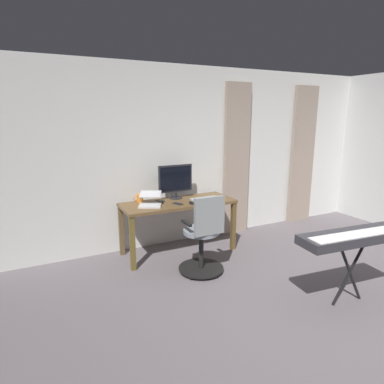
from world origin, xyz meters
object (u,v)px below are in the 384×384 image
Objects in this scene: computer_keyboard at (205,199)px; cell_phone_by_monitor at (178,204)px; desk at (178,208)px; computer_monitor at (175,180)px; laptop at (150,201)px; piano_keyboard at (354,238)px; cell_phone_face_up at (160,201)px; mug_coffee at (140,198)px; office_chair at (204,237)px; computer_mouse at (191,203)px.

computer_keyboard is 2.81× the size of cell_phone_by_monitor.
desk is 0.42m from computer_monitor.
laptop reaches higher than piano_keyboard.
laptop is 3.02× the size of cell_phone_face_up.
cell_phone_by_monitor is at bearing 71.77° from computer_monitor.
mug_coffee reaches higher than cell_phone_by_monitor.
cell_phone_face_up is at bearing -32.89° from desk.
mug_coffee is (0.48, -0.96, 0.33)m from office_chair.
computer_monitor is at bearing -131.92° from laptop.
office_chair is 0.68m from cell_phone_by_monitor.
office_chair is 0.94m from cell_phone_face_up.
office_chair reaches higher than cell_phone_by_monitor.
computer_monitor is at bearing -80.25° from computer_mouse.
computer_monitor is at bearing -132.26° from cell_phone_by_monitor.
computer_monitor reaches higher than mug_coffee.
computer_mouse is 2.00m from piano_keyboard.
cell_phone_by_monitor is at bearing -23.32° from computer_mouse.
mug_coffee is at bearing -49.44° from piano_keyboard.
computer_keyboard is (-0.38, -0.68, 0.28)m from office_chair.
computer_monitor is 3.50× the size of cell_phone_face_up.
office_chair is 0.90m from laptop.
computer_mouse is 0.73× the size of mug_coffee.
piano_keyboard reaches higher than computer_keyboard.
computer_keyboard is at bearing 171.59° from desk.
office_chair reaches higher than computer_keyboard.
computer_keyboard reaches higher than desk.
desk is 2.22m from piano_keyboard.
office_chair is at bearing 71.50° from cell_phone_by_monitor.
cell_phone_face_up is at bearing -45.64° from computer_mouse.
computer_monitor reaches higher than computer_keyboard.
office_chair is 1.63m from piano_keyboard.
office_chair reaches higher than cell_phone_face_up.
laptop is at bearing 24.18° from cell_phone_face_up.
computer_keyboard is 0.45m from cell_phone_by_monitor.
mug_coffee is at bearing -17.70° from computer_keyboard.
cell_phone_face_up is (0.22, -0.87, 0.28)m from office_chair.
office_chair is 0.83× the size of piano_keyboard.
computer_monitor is 3.68× the size of mug_coffee.
office_chair is 6.93× the size of cell_phone_face_up.
computer_keyboard is 4.04× the size of computer_mouse.
desk is at bearing 155.42° from mug_coffee.
computer_mouse is (-0.07, 0.38, -0.25)m from computer_monitor.
computer_mouse reaches higher than computer_keyboard.
cell_phone_by_monitor is at bearing 141.22° from mug_coffee.
office_chair is 0.63m from computer_mouse.
computer_monitor reaches higher than cell_phone_face_up.
piano_keyboard is (-1.09, 1.85, -0.04)m from cell_phone_by_monitor.
mug_coffee is at bearing -3.53° from computer_monitor.
office_chair is 1.07m from computer_monitor.
computer_mouse is (-0.11, 0.19, 0.12)m from desk.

